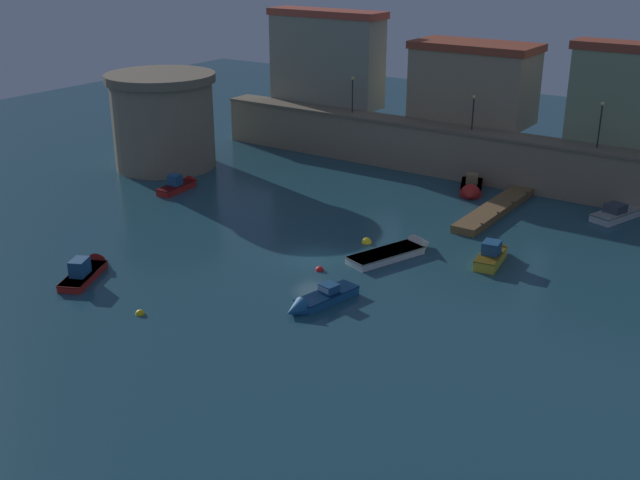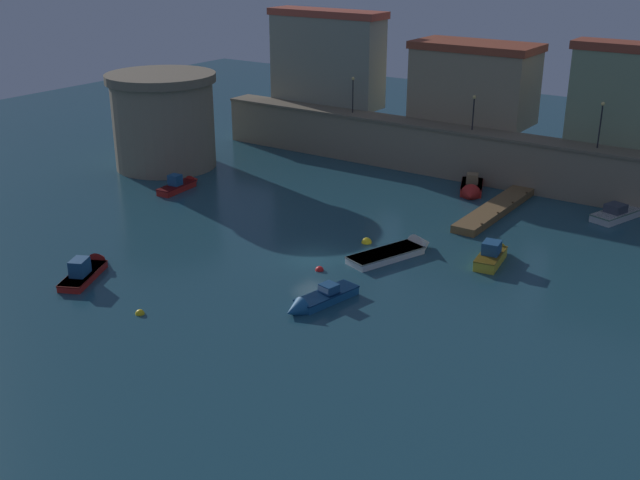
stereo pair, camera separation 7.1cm
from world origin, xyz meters
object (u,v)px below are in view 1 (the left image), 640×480
object	(u,v)px
moored_boat_2	(88,269)
moored_boat_6	(471,189)
moored_boat_5	(624,211)
moored_boat_4	(317,300)
quay_lamp_0	(353,89)
moored_boat_3	(181,184)
moored_boat_1	(493,254)
mooring_buoy_2	(140,314)
moored_boat_0	(401,250)
quay_lamp_1	(473,107)
quay_lamp_2	(601,118)
mooring_buoy_1	(367,243)
fortress_tower	(163,120)
mooring_buoy_0	(320,270)

from	to	relation	value
moored_boat_2	moored_boat_6	distance (m)	33.50
moored_boat_5	moored_boat_4	bearing A→B (deg)	176.54
quay_lamp_0	moored_boat_3	bearing A→B (deg)	-111.24
moored_boat_1	mooring_buoy_2	xyz separation A→B (m)	(-14.07, -19.70, -0.54)
moored_boat_6	mooring_buoy_2	bearing A→B (deg)	-33.17
moored_boat_0	moored_boat_6	xyz separation A→B (m)	(-1.73, 15.60, 0.18)
quay_lamp_1	moored_boat_3	distance (m)	27.11
quay_lamp_2	moored_boat_3	world-z (taller)	quay_lamp_2
mooring_buoy_1	mooring_buoy_2	size ratio (longest dim) A/B	1.37
fortress_tower	quay_lamp_1	bearing A→B (deg)	26.45
mooring_buoy_1	moored_boat_5	bearing A→B (deg)	50.29
mooring_buoy_2	moored_boat_3	bearing A→B (deg)	128.39
moored_boat_0	mooring_buoy_1	world-z (taller)	moored_boat_0
mooring_buoy_0	fortress_tower	bearing A→B (deg)	155.23
quay_lamp_2	moored_boat_4	world-z (taller)	quay_lamp_2
moored_boat_4	mooring_buoy_1	bearing A→B (deg)	-153.16
fortress_tower	mooring_buoy_1	bearing A→B (deg)	-13.09
moored_boat_6	mooring_buoy_2	distance (m)	33.39
quay_lamp_0	moored_boat_6	world-z (taller)	quay_lamp_0
moored_boat_1	moored_boat_4	world-z (taller)	moored_boat_1
moored_boat_4	moored_boat_0	bearing A→B (deg)	-169.86
quay_lamp_0	quay_lamp_1	world-z (taller)	quay_lamp_0
fortress_tower	moored_boat_0	distance (m)	30.98
quay_lamp_1	moored_boat_3	world-z (taller)	quay_lamp_1
fortress_tower	mooring_buoy_2	distance (m)	32.57
moored_boat_4	moored_boat_5	size ratio (longest dim) A/B	0.89
fortress_tower	moored_boat_1	world-z (taller)	fortress_tower
moored_boat_5	mooring_buoy_1	world-z (taller)	moored_boat_5
moored_boat_6	mooring_buoy_0	bearing A→B (deg)	-25.67
moored_boat_0	moored_boat_4	xyz separation A→B (m)	(-0.21, -10.12, 0.06)
fortress_tower	moored_boat_5	xyz separation A→B (m)	(40.77, 10.61, -4.17)
quay_lamp_1	mooring_buoy_1	bearing A→B (deg)	-87.94
fortress_tower	moored_boat_2	xyz separation A→B (m)	(14.49, -21.69, -4.17)
moored_boat_0	moored_boat_5	xyz separation A→B (m)	(10.83, 17.34, 0.11)
quay_lamp_2	moored_boat_1	world-z (taller)	quay_lamp_2
fortress_tower	moored_boat_2	bearing A→B (deg)	-56.25
quay_lamp_0	mooring_buoy_1	world-z (taller)	quay_lamp_0
moored_boat_0	moored_boat_2	xyz separation A→B (m)	(-15.44, -14.96, 0.12)
moored_boat_1	moored_boat_2	distance (m)	27.56
moored_boat_1	moored_boat_4	size ratio (longest dim) A/B	0.85
moored_boat_3	moored_boat_6	xyz separation A→B (m)	(21.82, 13.43, 0.03)
quay_lamp_0	moored_boat_4	world-z (taller)	quay_lamp_0
quay_lamp_0	quay_lamp_1	xyz separation A→B (m)	(12.88, -0.00, -0.23)
quay_lamp_1	mooring_buoy_0	bearing A→B (deg)	-88.35
moored_boat_2	mooring_buoy_0	distance (m)	15.45
fortress_tower	moored_boat_5	size ratio (longest dim) A/B	1.64
moored_boat_0	moored_boat_1	world-z (taller)	moored_boat_1
moored_boat_2	moored_boat_4	xyz separation A→B (m)	(15.24, 4.84, -0.05)
mooring_buoy_0	quay_lamp_1	bearing A→B (deg)	91.65
moored_boat_3	mooring_buoy_0	distance (m)	21.87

